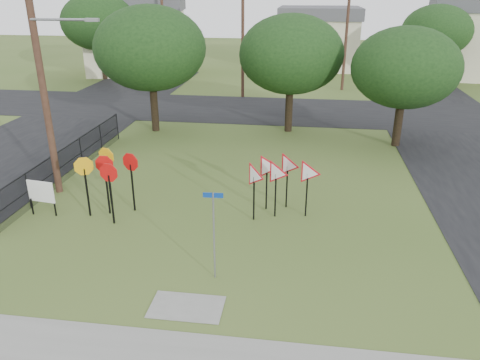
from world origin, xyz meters
name	(u,v)px	position (x,y,z in m)	size (l,w,h in m)	color
ground	(205,260)	(0.00, 0.00, 0.00)	(140.00, 140.00, 0.00)	#3C551F
sidewalk	(168,354)	(0.00, -4.20, 0.01)	(30.00, 1.60, 0.02)	gray
street_left	(28,146)	(-12.00, 10.00, 0.01)	(8.00, 50.00, 0.02)	black
street_far	(263,110)	(0.00, 20.00, 0.01)	(60.00, 8.00, 0.02)	black
curb_pad	(187,307)	(0.00, -2.40, 0.01)	(2.00, 1.20, 0.02)	gray
street_name_sign	(214,230)	(0.50, -0.87, 1.61)	(0.58, 0.06, 2.79)	gray
stop_sign_cluster	(107,170)	(-4.26, 2.84, 1.77)	(2.22, 1.82, 2.38)	black
yield_sign_cluster	(279,173)	(2.08, 3.69, 1.68)	(2.80, 1.83, 2.28)	black
info_board	(41,193)	(-6.76, 2.31, 0.94)	(1.12, 0.20, 1.40)	black
utility_pole_main	(41,68)	(-7.24, 4.50, 5.21)	(3.55, 0.33, 10.00)	#4A2F22
far_pole_a	(243,37)	(-2.00, 24.00, 4.60)	(1.40, 0.24, 9.00)	#4A2F22
far_pole_b	(346,37)	(6.00, 28.00, 4.35)	(1.40, 0.24, 8.50)	#4A2F22
far_pole_c	(163,29)	(-10.00, 30.00, 4.60)	(1.40, 0.24, 9.00)	#4A2F22
fence_run	(70,160)	(-7.60, 6.25, 0.78)	(0.05, 11.55, 1.50)	black
house_left	(137,35)	(-14.00, 34.00, 3.65)	(10.58, 8.88, 7.20)	beige
house_mid	(318,37)	(4.00, 40.00, 3.15)	(8.40, 8.40, 6.20)	beige
house_right	(469,38)	(18.00, 36.00, 3.65)	(8.30, 8.30, 7.20)	beige
tree_near_left	(150,48)	(-6.00, 14.00, 4.86)	(6.40, 6.40, 7.27)	black
tree_near_mid	(291,54)	(2.00, 15.00, 4.54)	(6.00, 6.00, 6.80)	black
tree_near_right	(405,68)	(8.00, 13.00, 4.22)	(5.60, 5.60, 6.33)	black
tree_far_left	(99,22)	(-16.00, 30.00, 5.17)	(6.80, 6.80, 7.73)	black
tree_far_right	(437,31)	(14.00, 32.00, 4.54)	(6.00, 6.00, 6.80)	black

